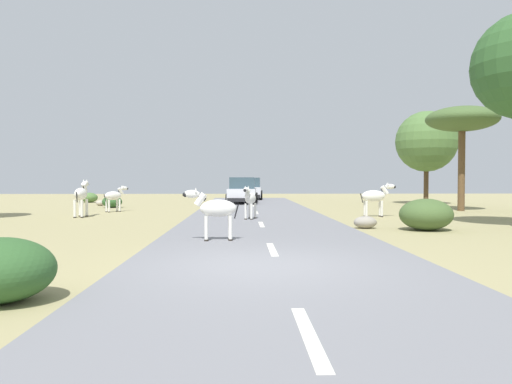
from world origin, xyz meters
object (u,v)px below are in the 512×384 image
at_px(bush_1, 89,198).
at_px(car_1, 250,189).
at_px(zebra_0, 250,199).
at_px(zebra_3, 375,196).
at_px(zebra_1, 114,196).
at_px(rock_1, 365,222).
at_px(zebra_4, 81,195).
at_px(tree_4, 427,142).
at_px(rock_0, 100,203).
at_px(zebra_2, 215,209).
at_px(bush_2, 0,270).
at_px(bush_4, 426,214).
at_px(bush_0, 112,202).
at_px(car_0, 242,191).
at_px(tree_5, 462,120).

bearing_deg(bush_1, car_1, 20.18).
height_order(zebra_0, zebra_3, zebra_3).
relative_size(zebra_1, rock_1, 1.73).
relative_size(zebra_0, zebra_4, 0.80).
bearing_deg(zebra_3, tree_4, 146.27).
xyz_separation_m(bush_1, rock_0, (2.01, -4.16, -0.18)).
bearing_deg(zebra_0, rock_0, -33.14).
relative_size(zebra_2, rock_1, 1.89).
distance_m(zebra_0, rock_1, 5.07).
height_order(bush_2, rock_0, bush_2).
relative_size(zebra_0, rock_1, 1.80).
height_order(zebra_3, tree_4, tree_4).
xyz_separation_m(zebra_4, bush_4, (13.07, -5.76, -0.48)).
bearing_deg(zebra_3, bush_2, -34.92).
bearing_deg(zebra_2, tree_4, -39.42).
xyz_separation_m(bush_4, rock_1, (-1.83, 0.66, -0.31)).
distance_m(zebra_3, zebra_4, 12.97).
distance_m(zebra_1, bush_2, 18.09).
relative_size(bush_0, bush_2, 0.78).
xyz_separation_m(car_0, tree_4, (12.19, -0.92, 3.31)).
bearing_deg(zebra_2, zebra_3, -43.23).
bearing_deg(zebra_4, bush_1, 103.97).
distance_m(zebra_0, bush_0, 11.83).
relative_size(zebra_3, bush_1, 1.37).
relative_size(zebra_2, zebra_3, 0.92).
height_order(zebra_3, car_1, car_1).
distance_m(zebra_1, car_1, 15.69).
height_order(zebra_2, car_1, car_1).
bearing_deg(zebra_3, car_0, -154.44).
xyz_separation_m(tree_5, bush_1, (-22.42, 9.50, -4.39)).
bearing_deg(zebra_3, tree_5, 121.62).
relative_size(car_1, bush_1, 3.75).
bearing_deg(bush_1, tree_4, -7.37).
height_order(zebra_4, rock_0, zebra_4).
height_order(tree_5, bush_4, tree_5).
distance_m(zebra_0, rock_0, 14.16).
bearing_deg(zebra_4, car_0, 54.66).
height_order(zebra_4, tree_4, tree_4).
bearing_deg(zebra_2, car_1, -7.50).
distance_m(zebra_0, bush_2, 13.15).
xyz_separation_m(zebra_0, zebra_1, (-6.83, 5.16, -0.05)).
height_order(zebra_3, rock_1, zebra_3).
bearing_deg(rock_0, zebra_2, -64.80).
relative_size(zebra_3, car_0, 0.37).
bearing_deg(bush_1, zebra_2, -64.68).
xyz_separation_m(zebra_2, rock_0, (-8.17, 17.35, -0.71)).
relative_size(zebra_2, bush_1, 1.26).
bearing_deg(zebra_2, bush_0, 19.64).
distance_m(zebra_2, tree_5, 17.58).
xyz_separation_m(zebra_2, tree_5, (12.24, 12.01, 3.86)).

